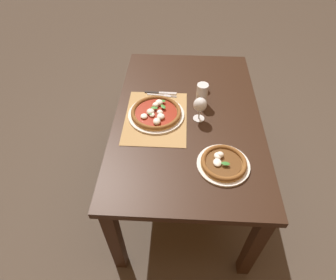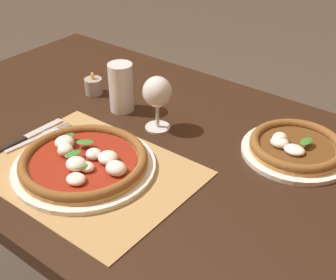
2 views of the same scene
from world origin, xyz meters
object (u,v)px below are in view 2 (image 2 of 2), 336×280
at_px(pizza_far, 296,147).
at_px(wine_glass, 157,94).
at_px(knife, 30,135).
at_px(pint_glass, 121,88).
at_px(votive_candle, 94,87).
at_px(pizza_near, 84,162).
at_px(fork, 39,137).

relative_size(pizza_far, wine_glass, 1.79).
bearing_deg(knife, wine_glass, 46.01).
height_order(wine_glass, pint_glass, wine_glass).
xyz_separation_m(pint_glass, votive_candle, (-0.14, 0.02, -0.05)).
distance_m(pizza_near, wine_glass, 0.28).
height_order(pizza_far, fork, pizza_far).
distance_m(pizza_near, pizza_far, 0.53).
xyz_separation_m(pizza_near, knife, (-0.23, 0.01, -0.02)).
height_order(wine_glass, votive_candle, wine_glass).
xyz_separation_m(knife, votive_candle, (-0.05, 0.29, 0.02)).
height_order(fork, votive_candle, votive_candle).
bearing_deg(pint_glass, wine_glass, -7.08).
height_order(pizza_near, fork, pizza_near).
height_order(pizza_near, pint_glass, pint_glass).
xyz_separation_m(pizza_far, votive_candle, (-0.65, -0.08, 0.00)).
distance_m(pizza_far, fork, 0.67).
xyz_separation_m(wine_glass, pint_glass, (-0.15, 0.02, -0.04)).
distance_m(pizza_far, wine_glass, 0.39).
bearing_deg(pizza_near, pint_glass, 115.76).
bearing_deg(fork, knife, -157.71).
xyz_separation_m(pizza_far, pint_glass, (-0.51, -0.10, 0.05)).
height_order(pizza_far, votive_candle, votive_candle).
height_order(pizza_far, knife, pizza_far).
relative_size(pizza_far, votive_candle, 3.86).
height_order(pint_glass, fork, pint_glass).
bearing_deg(knife, pint_glass, 71.36).
xyz_separation_m(pizza_far, fork, (-0.57, -0.36, -0.01)).
bearing_deg(fork, pint_glass, 76.13).
bearing_deg(knife, fork, 22.29).
distance_m(wine_glass, fork, 0.34).
distance_m(wine_glass, knife, 0.36).
bearing_deg(pint_glass, pizza_near, -64.24).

